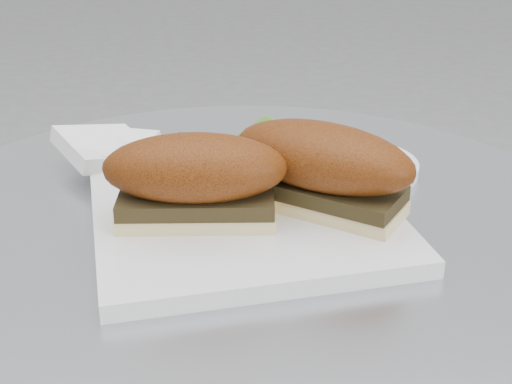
# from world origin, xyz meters

# --- Properties ---
(plate) EXTENTS (0.31, 0.31, 0.02)m
(plate) POSITION_xyz_m (-0.00, 0.01, 0.74)
(plate) COLOR silver
(plate) RESTS_ON table
(sandwich_left) EXTENTS (0.16, 0.08, 0.08)m
(sandwich_left) POSITION_xyz_m (-0.04, -0.02, 0.79)
(sandwich_left) COLOR beige
(sandwich_left) RESTS_ON plate
(sandwich_right) EXTENTS (0.19, 0.16, 0.08)m
(sandwich_right) POSITION_xyz_m (0.07, -0.00, 0.79)
(sandwich_right) COLOR beige
(sandwich_right) RESTS_ON plate
(salad) EXTENTS (0.10, 0.10, 0.05)m
(salad) POSITION_xyz_m (-0.02, 0.08, 0.77)
(salad) COLOR #4E832B
(salad) RESTS_ON plate
(napkin) EXTENTS (0.14, 0.14, 0.02)m
(napkin) POSITION_xyz_m (-0.12, 0.14, 0.74)
(napkin) COLOR white
(napkin) RESTS_ON table
(saucer) EXTENTS (0.14, 0.14, 0.01)m
(saucer) POSITION_xyz_m (0.12, 0.12, 0.74)
(saucer) COLOR silver
(saucer) RESTS_ON table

